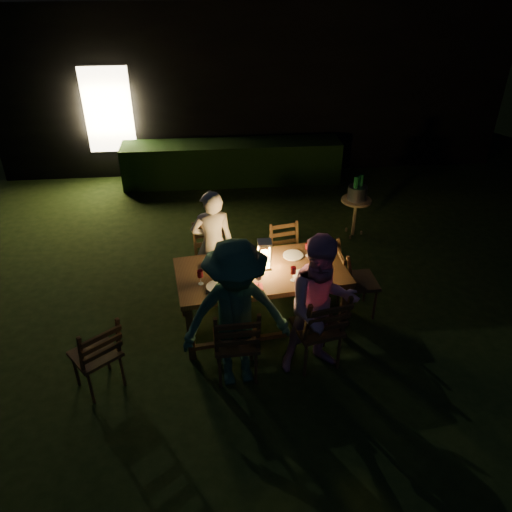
{
  "coord_description": "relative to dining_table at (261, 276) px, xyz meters",
  "views": [
    {
      "loc": [
        -0.9,
        -5.46,
        4.05
      ],
      "look_at": [
        -0.43,
        -0.43,
        0.86
      ],
      "focal_mm": 35.0,
      "sensor_mm": 36.0,
      "label": 1
    }
  ],
  "objects": [
    {
      "name": "chair_end",
      "position": [
        1.22,
        0.16,
        -0.43
      ],
      "size": [
        0.51,
        0.48,
        1.02
      ],
      "rotation": [
        0.0,
        0.0,
        -1.52
      ],
      "color": "#472A17",
      "rests_on": "ground"
    },
    {
      "name": "chair_near_left",
      "position": [
        -0.35,
        -0.82,
        -0.42
      ],
      "size": [
        0.48,
        0.52,
        1.05
      ],
      "rotation": [
        0.0,
        0.0,
        0.04
      ],
      "color": "#472A17",
      "rests_on": "ground"
    },
    {
      "name": "chair_near_right",
      "position": [
        0.55,
        -0.71,
        -0.41
      ],
      "size": [
        0.58,
        0.61,
        1.08
      ],
      "rotation": [
        0.0,
        0.0,
        0.22
      ],
      "color": "#472A17",
      "rests_on": "ground"
    },
    {
      "name": "phone",
      "position": [
        -0.58,
        -0.38,
        0.08
      ],
      "size": [
        0.14,
        0.07,
        0.01
      ],
      "primitive_type": "cube",
      "color": "black",
      "rests_on": "dining_table"
    },
    {
      "name": "side_table",
      "position": [
        1.72,
        2.11,
        -0.18
      ],
      "size": [
        0.47,
        0.47,
        0.64
      ],
      "color": "olive",
      "rests_on": "ground"
    },
    {
      "name": "lantern",
      "position": [
        0.04,
        0.06,
        0.24
      ],
      "size": [
        0.16,
        0.16,
        0.35
      ],
      "color": "white",
      "rests_on": "dining_table"
    },
    {
      "name": "chair_far_left",
      "position": [
        -0.54,
        0.71,
        -0.42
      ],
      "size": [
        0.53,
        0.56,
        1.03
      ],
      "rotation": [
        0.0,
        0.0,
        3.3
      ],
      "color": "#472A17",
      "rests_on": "ground"
    },
    {
      "name": "chair_spare",
      "position": [
        -1.8,
        -0.85,
        -0.44
      ],
      "size": [
        0.63,
        0.64,
        0.98
      ],
      "rotation": [
        0.0,
        0.0,
        0.65
      ],
      "color": "#472A17",
      "rests_on": "ground"
    },
    {
      "name": "person_opp_left",
      "position": [
        -0.34,
        -0.87,
        0.13
      ],
      "size": [
        1.19,
        0.78,
        1.72
      ],
      "primitive_type": "imported",
      "rotation": [
        0.0,
        0.0,
        0.13
      ],
      "color": "#30614A",
      "rests_on": "ground"
    },
    {
      "name": "ice_bucket",
      "position": [
        1.72,
        2.11,
        0.01
      ],
      "size": [
        0.3,
        0.3,
        0.22
      ],
      "primitive_type": "cylinder",
      "color": "#A5A8AD",
      "rests_on": "side_table"
    },
    {
      "name": "chair_far_right",
      "position": [
        0.45,
        0.83,
        -0.46
      ],
      "size": [
        0.47,
        0.5,
        0.9
      ],
      "rotation": [
        0.0,
        0.0,
        3.33
      ],
      "color": "#472A17",
      "rests_on": "ground"
    },
    {
      "name": "napkin_right",
      "position": [
        0.58,
        -0.23,
        0.09
      ],
      "size": [
        0.18,
        0.14,
        0.01
      ],
      "primitive_type": "cube",
      "color": "red",
      "rests_on": "dining_table"
    },
    {
      "name": "plate_near_left",
      "position": [
        -0.52,
        -0.29,
        0.09
      ],
      "size": [
        0.25,
        0.25,
        0.01
      ],
      "primitive_type": "cylinder",
      "color": "white",
      "rests_on": "dining_table"
    },
    {
      "name": "plate_near_right",
      "position": [
        0.47,
        -0.16,
        0.09
      ],
      "size": [
        0.25,
        0.25,
        0.01
      ],
      "primitive_type": "cylinder",
      "color": "white",
      "rests_on": "dining_table"
    },
    {
      "name": "person_house_side",
      "position": [
        -0.55,
        0.76,
        0.01
      ],
      "size": [
        0.59,
        0.43,
        1.5
      ],
      "primitive_type": "imported",
      "rotation": [
        0.0,
        0.0,
        3.27
      ],
      "color": "#F2E3CE",
      "rests_on": "ground"
    },
    {
      "name": "dining_table",
      "position": [
        0.0,
        0.0,
        0.0
      ],
      "size": [
        2.07,
        1.22,
        0.82
      ],
      "rotation": [
        0.0,
        0.0,
        0.13
      ],
      "color": "#472A17",
      "rests_on": "ground"
    },
    {
      "name": "wineglass_b",
      "position": [
        -0.7,
        -0.21,
        0.17
      ],
      "size": [
        0.06,
        0.06,
        0.18
      ],
      "primitive_type": null,
      "color": "#59070F",
      "rests_on": "dining_table"
    },
    {
      "name": "wineglass_d",
      "position": [
        0.59,
        0.26,
        0.17
      ],
      "size": [
        0.06,
        0.06,
        0.18
      ],
      "primitive_type": null,
      "color": "#59070F",
      "rests_on": "dining_table"
    },
    {
      "name": "bottle_bucket_b",
      "position": [
        1.77,
        2.15,
        0.06
      ],
      "size": [
        0.07,
        0.07,
        0.32
      ],
      "primitive_type": "cylinder",
      "color": "#0F471E",
      "rests_on": "side_table"
    },
    {
      "name": "plate_far_left",
      "position": [
        -0.57,
        0.15,
        0.09
      ],
      "size": [
        0.25,
        0.25,
        0.01
      ],
      "primitive_type": "cylinder",
      "color": "white",
      "rests_on": "dining_table"
    },
    {
      "name": "person_opp_right",
      "position": [
        0.55,
        -0.76,
        0.09
      ],
      "size": [
        0.88,
        0.73,
        1.66
      ],
      "primitive_type": "imported",
      "rotation": [
        0.0,
        0.0,
        0.13
      ],
      "color": "#CC8CBB",
      "rests_on": "ground"
    },
    {
      "name": "plate_far_right",
      "position": [
        0.42,
        0.28,
        0.09
      ],
      "size": [
        0.25,
        0.25,
        0.01
      ],
      "primitive_type": "cylinder",
      "color": "white",
      "rests_on": "dining_table"
    },
    {
      "name": "garden_envelope",
      "position": [
        0.38,
        6.83,
        0.84
      ],
      "size": [
        40.0,
        40.0,
        3.2
      ],
      "color": "black",
      "rests_on": "ground"
    },
    {
      "name": "napkin_left",
      "position": [
        -0.11,
        -0.34,
        0.09
      ],
      "size": [
        0.18,
        0.14,
        0.01
      ],
      "primitive_type": "cube",
      "color": "red",
      "rests_on": "dining_table"
    },
    {
      "name": "wineglass_c",
      "position": [
        0.33,
        -0.24,
        0.17
      ],
      "size": [
        0.06,
        0.06,
        0.18
      ],
      "primitive_type": null,
      "color": "#59070F",
      "rests_on": "dining_table"
    },
    {
      "name": "wineglass_a",
      "position": [
        -0.33,
        0.24,
        0.17
      ],
      "size": [
        0.06,
        0.06,
        0.18
      ],
      "primitive_type": null,
      "color": "#59070F",
      "rests_on": "dining_table"
    },
    {
      "name": "wineglass_e",
      "position": [
        -0.06,
        -0.31,
        0.17
      ],
      "size": [
        0.06,
        0.06,
        0.18
      ],
      "primitive_type": null,
      "color": "silver",
      "rests_on": "dining_table"
    },
    {
      "name": "bottle_bucket_a",
      "position": [
        1.67,
        2.07,
        0.06
      ],
      "size": [
        0.07,
        0.07,
        0.32
      ],
      "primitive_type": "cylinder",
      "color": "#0F471E",
      "rests_on": "side_table"
    },
    {
      "name": "bottle_table",
      "position": [
        -0.25,
        -0.03,
        0.22
      ],
      "size": [
        0.07,
        0.07,
        0.28
      ],
      "primitive_type": "cylinder",
      "color": "#0F471E",
      "rests_on": "dining_table"
    }
  ]
}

